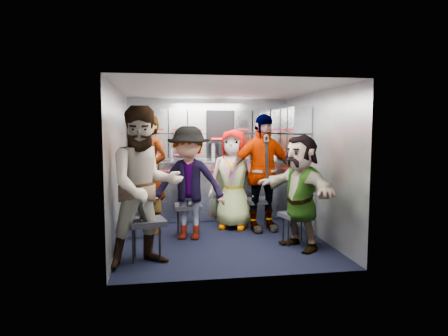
{
  "coord_description": "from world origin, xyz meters",
  "views": [
    {
      "loc": [
        -0.84,
        -5.5,
        1.56
      ],
      "look_at": [
        0.08,
        0.35,
        0.99
      ],
      "focal_mm": 32.0,
      "sensor_mm": 36.0,
      "label": 1
    }
  ],
  "objects": [
    {
      "name": "wall_back",
      "position": [
        0.0,
        1.5,
        1.05
      ],
      "size": [
        2.8,
        0.04,
        2.1
      ],
      "primitive_type": "cube",
      "color": "gray",
      "rests_on": "ground"
    },
    {
      "name": "cup_right",
      "position": [
        1.11,
        1.23,
        1.08
      ],
      "size": [
        0.09,
        0.09,
        0.11
      ],
      "primitive_type": "cylinder",
      "color": "beige",
      "rests_on": "counter"
    },
    {
      "name": "jump_seat_mid_right",
      "position": [
        0.68,
        0.58,
        0.41
      ],
      "size": [
        0.45,
        0.43,
        0.46
      ],
      "rotation": [
        0.0,
        0.0,
        0.17
      ],
      "color": "black",
      "rests_on": "ground"
    },
    {
      "name": "jump_seat_mid_left",
      "position": [
        -0.46,
        0.29,
        0.41
      ],
      "size": [
        0.39,
        0.37,
        0.46
      ],
      "rotation": [
        0.0,
        0.0,
        0.01
      ],
      "color": "black",
      "rests_on": "ground"
    },
    {
      "name": "attendant_arc_c",
      "position": [
        0.28,
        0.63,
        0.78
      ],
      "size": [
        0.9,
        0.76,
        1.56
      ],
      "primitive_type": "imported",
      "rotation": [
        0.0,
        0.0,
        -0.4
      ],
      "color": "black",
      "rests_on": "ground"
    },
    {
      "name": "locker_bank_right",
      "position": [
        1.25,
        0.7,
        1.49
      ],
      "size": [
        0.28,
        1.0,
        0.82
      ],
      "primitive_type": "cube",
      "color": "#9CA2AC",
      "rests_on": "wall_right"
    },
    {
      "name": "counter",
      "position": [
        0.0,
        1.29,
        1.01
      ],
      "size": [
        2.68,
        0.42,
        0.03
      ],
      "primitive_type": "cube",
      "color": "silver",
      "rests_on": "cart_bank_back"
    },
    {
      "name": "bottle_left",
      "position": [
        -0.67,
        1.24,
        1.14
      ],
      "size": [
        0.07,
        0.07,
        0.22
      ],
      "primitive_type": "cylinder",
      "color": "white",
      "rests_on": "counter"
    },
    {
      "name": "cup_left",
      "position": [
        -0.92,
        1.23,
        1.08
      ],
      "size": [
        0.08,
        0.08,
        0.09
      ],
      "primitive_type": "cylinder",
      "color": "beige",
      "rests_on": "counter"
    },
    {
      "name": "attendant_arc_a",
      "position": [
        -1.03,
        -0.93,
        0.91
      ],
      "size": [
        1.06,
        0.94,
        1.83
      ],
      "primitive_type": "imported",
      "rotation": [
        0.0,
        0.0,
        0.32
      ],
      "color": "black",
      "rests_on": "ground"
    },
    {
      "name": "ceiling",
      "position": [
        0.0,
        0.0,
        2.1
      ],
      "size": [
        2.8,
        3.0,
        0.02
      ],
      "primitive_type": "cube",
      "color": "silver",
      "rests_on": "wall_back"
    },
    {
      "name": "jump_seat_center",
      "position": [
        0.28,
        0.81,
        0.37
      ],
      "size": [
        0.47,
        0.46,
        0.42
      ],
      "rotation": [
        0.0,
        0.0,
        0.43
      ],
      "color": "black",
      "rests_on": "ground"
    },
    {
      "name": "bottle_right",
      "position": [
        0.63,
        1.24,
        1.14
      ],
      "size": [
        0.07,
        0.07,
        0.23
      ],
      "primitive_type": "cylinder",
      "color": "white",
      "rests_on": "counter"
    },
    {
      "name": "wall_right",
      "position": [
        1.4,
        0.0,
        1.05
      ],
      "size": [
        0.04,
        3.0,
        2.1
      ],
      "primitive_type": "cube",
      "color": "gray",
      "rests_on": "ground"
    },
    {
      "name": "cart_bank_left",
      "position": [
        -1.19,
        0.56,
        0.49
      ],
      "size": [
        0.38,
        0.76,
        0.99
      ],
      "primitive_type": "cube",
      "color": "#9CA2AC",
      "rests_on": "ground"
    },
    {
      "name": "floor",
      "position": [
        0.0,
        0.0,
        0.0
      ],
      "size": [
        3.0,
        3.0,
        0.0
      ],
      "primitive_type": "plane",
      "color": "black",
      "rests_on": "ground"
    },
    {
      "name": "wall_left",
      "position": [
        -1.4,
        0.0,
        1.05
      ],
      "size": [
        0.04,
        3.0,
        2.1
      ],
      "primitive_type": "cube",
      "color": "gray",
      "rests_on": "ground"
    },
    {
      "name": "bottle_mid",
      "position": [
        0.04,
        1.24,
        1.17
      ],
      "size": [
        0.06,
        0.06,
        0.27
      ],
      "primitive_type": "cylinder",
      "color": "white",
      "rests_on": "counter"
    },
    {
      "name": "attendant_arc_d",
      "position": [
        0.68,
        0.4,
        0.9
      ],
      "size": [
        1.1,
        0.59,
        1.79
      ],
      "primitive_type": "imported",
      "rotation": [
        0.0,
        0.0,
        0.15
      ],
      "color": "black",
      "rests_on": "ground"
    },
    {
      "name": "attendant_arc_e",
      "position": [
        0.95,
        -0.57,
        0.75
      ],
      "size": [
        0.94,
        1.46,
        1.5
      ],
      "primitive_type": "imported",
      "rotation": [
        0.0,
        0.0,
        -1.18
      ],
      "color": "black",
      "rests_on": "ground"
    },
    {
      "name": "attendant_arc_b",
      "position": [
        -0.46,
        0.11,
        0.8
      ],
      "size": [
        1.16,
        0.85,
        1.61
      ],
      "primitive_type": "imported",
      "rotation": [
        0.0,
        0.0,
        -0.27
      ],
      "color": "black",
      "rests_on": "ground"
    },
    {
      "name": "locker_bank_back",
      "position": [
        0.0,
        1.35,
        1.49
      ],
      "size": [
        2.68,
        0.28,
        0.82
      ],
      "primitive_type": "cube",
      "color": "#9CA2AC",
      "rests_on": "wall_back"
    },
    {
      "name": "jump_seat_near_left",
      "position": [
        -1.03,
        -0.75,
        0.44
      ],
      "size": [
        0.49,
        0.47,
        0.49
      ],
      "rotation": [
        0.0,
        0.0,
        0.21
      ],
      "color": "black",
      "rests_on": "ground"
    },
    {
      "name": "coffee_niche",
      "position": [
        0.18,
        1.41,
        1.47
      ],
      "size": [
        0.46,
        0.16,
        0.84
      ],
      "primitive_type": null,
      "color": "black",
      "rests_on": "wall_back"
    },
    {
      "name": "attendant_standing",
      "position": [
        -1.04,
        0.57,
        0.89
      ],
      "size": [
        0.78,
        0.74,
        1.79
      ],
      "primitive_type": "imported",
      "rotation": [
        0.0,
        0.0,
        -0.65
      ],
      "color": "black",
      "rests_on": "ground"
    },
    {
      "name": "cart_bank_back",
      "position": [
        0.0,
        1.29,
        0.49
      ],
      "size": [
        2.68,
        0.38,
        0.99
      ],
      "primitive_type": "cube",
      "color": "#9CA2AC",
      "rests_on": "ground"
    },
    {
      "name": "red_latch_strip",
      "position": [
        0.0,
        1.09,
        0.88
      ],
      "size": [
        2.6,
        0.02,
        0.03
      ],
      "primitive_type": "cube",
      "color": "#A41B25",
      "rests_on": "cart_bank_back"
    },
    {
      "name": "right_cabinet",
      "position": [
        1.25,
        0.6,
        0.5
      ],
      "size": [
        0.28,
        1.2,
        1.0
      ],
      "primitive_type": "cube",
      "color": "#9CA2AC",
      "rests_on": "ground"
    },
    {
      "name": "jump_seat_near_right",
      "position": [
        0.95,
        -0.39,
        0.38
      ],
      "size": [
        0.43,
        0.42,
        0.43
      ],
      "rotation": [
        0.0,
        0.0,
        0.23
      ],
      "color": "black",
      "rests_on": "ground"
    }
  ]
}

